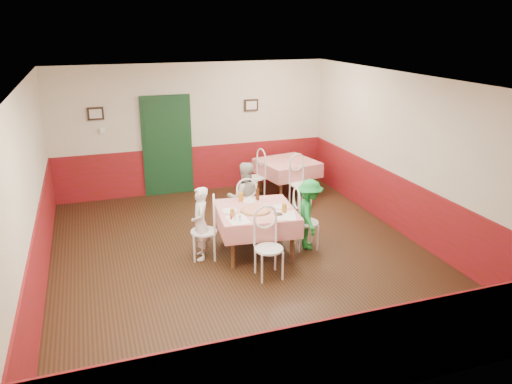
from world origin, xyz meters
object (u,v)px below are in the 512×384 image
object	(u,v)px
chair_far	(245,209)
wallet	(278,214)
second_table	(287,178)
chair_right	(306,222)
chair_near	(269,249)
beer_bottle	(257,193)
diner_left	(200,223)
diner_right	(309,214)
chair_second_a	(254,178)
chair_second_b	(301,185)
chair_left	(204,232)
diner_far	(245,197)
glass_b	(284,208)
main_table	(256,231)
pizza	(256,210)
glass_c	(241,197)
glass_a	(232,213)

from	to	relation	value
chair_far	wallet	distance (m)	1.25
second_table	chair_far	xyz separation A→B (m)	(-1.49, -1.70, 0.08)
chair_right	chair_near	bearing A→B (deg)	135.56
chair_far	beer_bottle	world-z (taller)	beer_bottle
diner_left	diner_right	size ratio (longest dim) A/B	1.00
chair_second_a	chair_second_b	size ratio (longest dim) A/B	1.00
second_table	diner_right	bearing A→B (deg)	-104.50
chair_near	chair_left	bearing A→B (deg)	129.88
chair_left	chair_second_a	xyz separation A→B (m)	(1.67, 2.45, 0.00)
diner_far	diner_right	world-z (taller)	diner_far
glass_b	beer_bottle	bearing A→B (deg)	107.35
chair_left	chair_near	size ratio (longest dim) A/B	1.00
second_table	diner_left	xyz separation A→B (m)	(-2.47, -2.45, 0.22)
glass_b	diner_right	size ratio (longest dim) A/B	0.12
main_table	chair_second_a	size ratio (longest dim) A/B	1.36
pizza	diner_left	size ratio (longest dim) A/B	0.39
diner_left	beer_bottle	bearing A→B (deg)	114.29
main_table	glass_c	world-z (taller)	glass_c
glass_a	diner_left	world-z (taller)	diner_left
main_table	second_table	xyz separation A→B (m)	(1.58, 2.54, 0.00)
glass_b	glass_c	xyz separation A→B (m)	(-0.49, 0.71, 0.00)
chair_far	chair_right	bearing A→B (deg)	137.50
pizza	chair_right	bearing A→B (deg)	-0.59
chair_left	diner_left	distance (m)	0.15
glass_b	diner_left	distance (m)	1.35
chair_second_a	beer_bottle	bearing A→B (deg)	-28.40
second_table	chair_second_b	xyz separation A→B (m)	(0.00, -0.75, 0.08)
chair_left	chair_far	bearing A→B (deg)	141.99
beer_bottle	glass_c	bearing A→B (deg)	175.24
glass_a	pizza	bearing A→B (deg)	15.23
beer_bottle	second_table	bearing A→B (deg)	56.51
diner_left	main_table	bearing A→B (deg)	92.01
diner_left	diner_right	xyz separation A→B (m)	(1.79, -0.19, -0.00)
beer_bottle	wallet	world-z (taller)	beer_bottle
second_table	diner_far	distance (m)	2.23
chair_second_a	diner_right	xyz separation A→B (m)	(0.07, -2.63, 0.14)
chair_left	chair_second_a	world-z (taller)	same
main_table	glass_b	xyz separation A→B (m)	(0.38, -0.28, 0.46)
main_table	pizza	world-z (taller)	pizza
chair_left	chair_far	size ratio (longest dim) A/B	1.00
chair_right	chair_far	distance (m)	1.20
chair_far	glass_b	world-z (taller)	glass_b
second_table	diner_right	xyz separation A→B (m)	(-0.68, -2.63, 0.22)
wallet	diner_far	bearing A→B (deg)	103.02
second_table	glass_a	xyz separation A→B (m)	(-2.02, -2.73, 0.45)
chair_second_a	glass_a	distance (m)	3.04
chair_second_b	glass_c	xyz separation A→B (m)	(-1.69, -1.36, 0.39)
chair_second_b	pizza	bearing A→B (deg)	-141.86
main_table	diner_left	bearing A→B (deg)	174.09
glass_a	beer_bottle	world-z (taller)	beer_bottle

